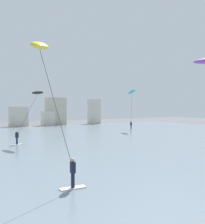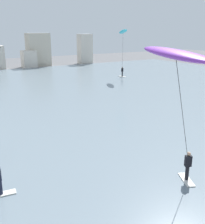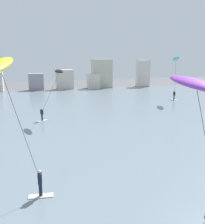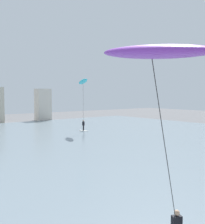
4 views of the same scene
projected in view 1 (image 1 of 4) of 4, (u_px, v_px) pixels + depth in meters
water_bay at (60, 140)px, 32.70m from camera, size 84.00×52.00×0.10m
far_shore_buildings at (35, 114)px, 58.93m from camera, size 39.24×4.62×7.10m
kitesurfer_black at (35, 99)px, 28.20m from camera, size 3.58×2.69×6.40m
kitesurfer_yellow at (44, 62)px, 12.19m from camera, size 3.26×2.95×8.05m
kitesurfer_cyan at (132, 95)px, 46.00m from camera, size 2.61×4.02×7.92m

